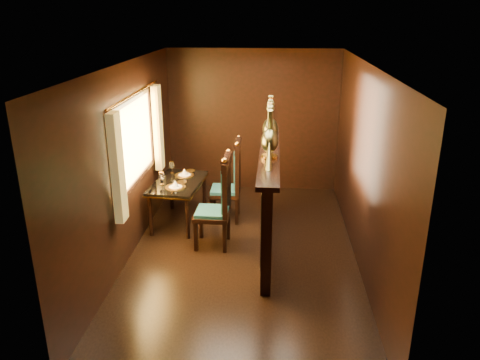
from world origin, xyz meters
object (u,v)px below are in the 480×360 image
at_px(chair_right, 233,178).
at_px(peacock_left, 270,131).
at_px(chair_left, 221,199).
at_px(peacock_right, 270,120).
at_px(dining_table, 178,185).

height_order(chair_right, peacock_left, peacock_left).
relative_size(chair_left, peacock_right, 1.89).
bearing_deg(peacock_right, chair_right, 138.43).
distance_m(chair_left, peacock_right, 1.26).
distance_m(dining_table, peacock_right, 1.80).
xyz_separation_m(dining_table, peacock_right, (1.38, -0.32, 1.11)).
bearing_deg(chair_left, peacock_left, -16.75).
bearing_deg(peacock_right, peacock_left, -90.00).
distance_m(dining_table, chair_left, 1.03).
height_order(peacock_left, peacock_right, peacock_right).
xyz_separation_m(peacock_left, peacock_right, (0.00, 0.60, 0.00)).
distance_m(dining_table, peacock_left, 1.99).
xyz_separation_m(chair_left, peacock_right, (0.64, 0.39, 1.01)).
bearing_deg(dining_table, chair_right, 17.71).
height_order(dining_table, chair_right, chair_right).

